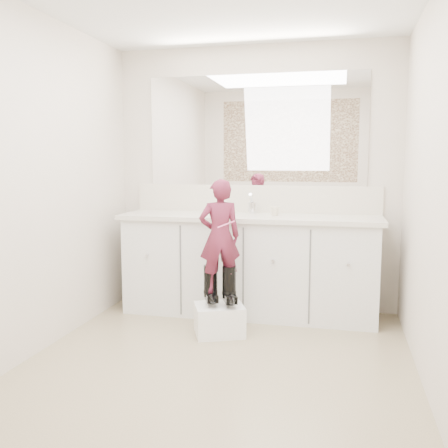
# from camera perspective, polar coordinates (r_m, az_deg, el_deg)

# --- Properties ---
(floor) EXTENTS (3.00, 3.00, 0.00)m
(floor) POSITION_cam_1_polar(r_m,az_deg,el_deg) (3.45, -1.00, -16.09)
(floor) COLOR #817254
(floor) RESTS_ON ground
(wall_back) EXTENTS (2.60, 0.00, 2.60)m
(wall_back) POSITION_cam_1_polar(r_m,az_deg,el_deg) (4.63, 3.58, 5.20)
(wall_back) COLOR beige
(wall_back) RESTS_ON floor
(wall_front) EXTENTS (2.60, 0.00, 2.60)m
(wall_front) POSITION_cam_1_polar(r_m,az_deg,el_deg) (1.76, -13.26, 1.66)
(wall_front) COLOR beige
(wall_front) RESTS_ON floor
(wall_left) EXTENTS (0.00, 3.00, 3.00)m
(wall_left) POSITION_cam_1_polar(r_m,az_deg,el_deg) (3.71, -20.94, 4.22)
(wall_left) COLOR beige
(wall_left) RESTS_ON floor
(wall_right) EXTENTS (0.00, 3.00, 3.00)m
(wall_right) POSITION_cam_1_polar(r_m,az_deg,el_deg) (3.11, 22.88, 3.64)
(wall_right) COLOR beige
(wall_right) RESTS_ON floor
(vanity_cabinet) EXTENTS (2.20, 0.55, 0.85)m
(vanity_cabinet) POSITION_cam_1_polar(r_m,az_deg,el_deg) (4.46, 2.90, -4.92)
(vanity_cabinet) COLOR silver
(vanity_cabinet) RESTS_ON floor
(countertop) EXTENTS (2.28, 0.58, 0.04)m
(countertop) POSITION_cam_1_polar(r_m,az_deg,el_deg) (4.37, 2.90, 0.74)
(countertop) COLOR beige
(countertop) RESTS_ON vanity_cabinet
(backsplash) EXTENTS (2.28, 0.03, 0.25)m
(backsplash) POSITION_cam_1_polar(r_m,az_deg,el_deg) (4.63, 3.53, 2.90)
(backsplash) COLOR beige
(backsplash) RESTS_ON countertop
(mirror) EXTENTS (2.00, 0.02, 1.00)m
(mirror) POSITION_cam_1_polar(r_m,az_deg,el_deg) (4.63, 3.60, 10.65)
(mirror) COLOR white
(mirror) RESTS_ON wall_back
(dot_panel) EXTENTS (2.00, 0.01, 1.20)m
(dot_panel) POSITION_cam_1_polar(r_m,az_deg,el_deg) (1.78, -13.55, 16.25)
(dot_panel) COLOR #472819
(dot_panel) RESTS_ON wall_front
(faucet) EXTENTS (0.08, 0.08, 0.10)m
(faucet) POSITION_cam_1_polar(r_m,az_deg,el_deg) (4.53, 3.28, 1.85)
(faucet) COLOR silver
(faucet) RESTS_ON countertop
(cup) EXTENTS (0.11, 0.11, 0.08)m
(cup) POSITION_cam_1_polar(r_m,az_deg,el_deg) (4.35, 5.82, 1.49)
(cup) COLOR beige
(cup) RESTS_ON countertop
(soap_bottle) EXTENTS (0.09, 0.09, 0.17)m
(soap_bottle) POSITION_cam_1_polar(r_m,az_deg,el_deg) (4.34, 0.04, 2.13)
(soap_bottle) COLOR white
(soap_bottle) RESTS_ON countertop
(step_stool) EXTENTS (0.46, 0.43, 0.24)m
(step_stool) POSITION_cam_1_polar(r_m,az_deg,el_deg) (4.00, -0.55, -10.88)
(step_stool) COLOR white
(step_stool) RESTS_ON floor
(boot_left) EXTENTS (0.19, 0.23, 0.31)m
(boot_left) POSITION_cam_1_polar(r_m,az_deg,el_deg) (3.96, -1.54, -6.95)
(boot_left) COLOR black
(boot_left) RESTS_ON step_stool
(boot_right) EXTENTS (0.19, 0.23, 0.31)m
(boot_right) POSITION_cam_1_polar(r_m,az_deg,el_deg) (3.93, 0.59, -7.07)
(boot_right) COLOR black
(boot_right) RESTS_ON step_stool
(toddler) EXTENTS (0.38, 0.32, 0.89)m
(toddler) POSITION_cam_1_polar(r_m,az_deg,el_deg) (3.87, -0.49, -1.42)
(toddler) COLOR #962E58
(toddler) RESTS_ON step_stool
(toothbrush) EXTENTS (0.13, 0.06, 0.06)m
(toothbrush) POSITION_cam_1_polar(r_m,az_deg,el_deg) (3.76, 0.25, -0.04)
(toothbrush) COLOR pink
(toothbrush) RESTS_ON toddler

